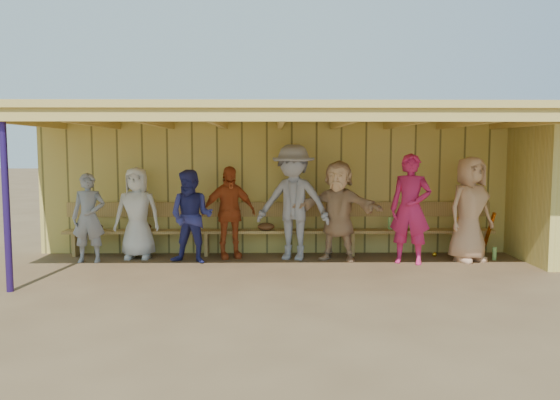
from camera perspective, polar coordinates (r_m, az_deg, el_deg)
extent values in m
plane|color=brown|center=(8.73, 0.03, -7.09)|extent=(90.00, 90.00, 0.00)
imported|color=gray|center=(9.59, -19.36, -1.76)|extent=(0.56, 0.38, 1.49)
imported|color=silver|center=(9.68, -14.70, -1.31)|extent=(0.77, 0.50, 1.58)
imported|color=navy|center=(9.10, -9.24, -1.72)|extent=(0.85, 0.72, 1.54)
imported|color=#C14B1E|center=(9.43, -5.37, -1.29)|extent=(1.01, 0.66, 1.59)
imported|color=gray|center=(9.27, 1.39, -0.24)|extent=(1.42, 1.06, 1.96)
imported|color=tan|center=(9.26, 6.08, -1.10)|extent=(1.64, 1.01, 1.69)
imported|color=#CB205D|center=(9.18, 13.47, -0.90)|extent=(0.77, 0.64, 1.81)
imported|color=tan|center=(9.64, 19.22, -0.91)|extent=(1.01, 0.87, 1.76)
cube|color=#CFBA58|center=(9.90, -0.08, 1.40)|extent=(8.60, 0.20, 2.40)
cube|color=#CFBA58|center=(9.98, 24.87, 0.94)|extent=(0.20, 1.62, 2.40)
cube|color=tan|center=(8.54, 0.03, 9.17)|extent=(8.80, 3.20, 0.10)
cube|color=tan|center=(7.04, 0.22, 8.93)|extent=(8.80, 0.10, 0.18)
cube|color=tan|center=(9.29, -24.33, 7.53)|extent=(0.08, 3.00, 0.16)
cube|color=tan|center=(8.96, -18.70, 7.82)|extent=(0.08, 3.00, 0.16)
cube|color=tan|center=(8.72, -12.68, 8.04)|extent=(0.08, 3.00, 0.16)
cube|color=tan|center=(8.57, -6.39, 8.19)|extent=(0.08, 3.00, 0.16)
cube|color=tan|center=(8.53, 0.03, 8.23)|extent=(0.08, 3.00, 0.16)
cube|color=tan|center=(8.60, 6.44, 8.18)|extent=(0.08, 3.00, 0.16)
cube|color=tan|center=(8.77, 12.67, 8.02)|extent=(0.08, 3.00, 0.16)
cube|color=tan|center=(9.04, 18.59, 7.79)|extent=(0.08, 3.00, 0.16)
cube|color=tan|center=(9.39, 24.11, 7.51)|extent=(0.08, 3.00, 0.16)
cylinder|color=navy|center=(7.95, -26.71, -0.13)|extent=(0.09, 0.09, 2.40)
cube|color=tan|center=(9.69, -0.06, -3.29)|extent=(7.60, 0.32, 0.05)
cube|color=tan|center=(9.80, -0.07, -0.98)|extent=(7.60, 0.04, 0.26)
cube|color=tan|center=(10.33, -20.51, -4.36)|extent=(0.06, 0.29, 0.40)
cube|color=tan|center=(9.80, -7.66, -4.58)|extent=(0.06, 0.29, 0.40)
cube|color=tan|center=(9.83, 7.52, -4.54)|extent=(0.06, 0.29, 0.40)
cube|color=tan|center=(10.42, 20.21, -4.27)|extent=(0.06, 0.29, 0.40)
cylinder|color=orange|center=(10.22, 20.91, -3.34)|extent=(0.13, 0.41, 0.80)
sphere|color=yellow|center=(9.98, 15.84, -5.49)|extent=(0.08, 0.08, 0.08)
ellipsoid|color=#593319|center=(10.13, -18.85, -2.68)|extent=(0.30, 0.24, 0.14)
ellipsoid|color=#593319|center=(9.90, -14.13, -2.73)|extent=(0.30, 0.24, 0.14)
ellipsoid|color=#593319|center=(9.63, -1.47, -2.79)|extent=(0.30, 0.24, 0.14)
cylinder|color=#8BDB6D|center=(9.95, 11.43, -2.39)|extent=(0.07, 0.07, 0.22)
cylinder|color=#F6A136|center=(10.28, 18.16, -2.30)|extent=(0.07, 0.07, 0.22)
cylinder|color=#82BF5F|center=(9.99, 21.49, -5.23)|extent=(0.07, 0.07, 0.22)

